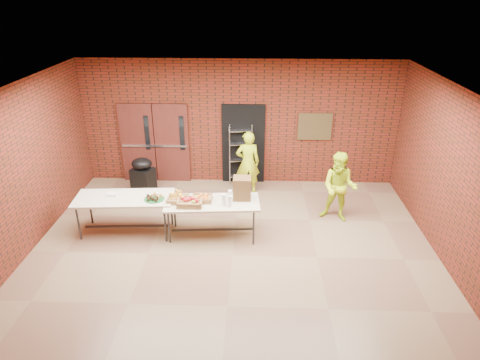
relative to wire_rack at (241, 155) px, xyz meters
name	(u,v)px	position (x,y,z in m)	size (l,w,h in m)	color
room	(232,181)	(-0.04, -3.32, 0.80)	(8.08, 7.08, 3.28)	brown
double_doors	(155,143)	(-2.23, 0.12, 0.25)	(1.78, 0.12, 2.10)	#491C15
dark_doorway	(243,144)	(0.06, 0.14, 0.25)	(1.10, 0.06, 2.10)	black
bronze_plaque	(315,127)	(1.86, 0.13, 0.75)	(0.85, 0.04, 0.70)	#45361B
wire_rack	(241,155)	(0.00, 0.00, 0.00)	(0.59, 0.20, 1.60)	#B8B7BE
table_left	(124,200)	(-2.31, -2.52, -0.04)	(2.06, 0.97, 0.83)	beige
table_right	(212,205)	(-0.49, -2.58, -0.08)	(1.97, 0.94, 0.79)	beige
basket_bananas	(178,199)	(-1.18, -2.61, 0.05)	(0.42, 0.33, 0.13)	#9E6C3F
basket_oranges	(202,198)	(-0.70, -2.54, 0.05)	(0.41, 0.32, 0.13)	#9E6C3F
basket_apples	(190,202)	(-0.91, -2.74, 0.06)	(0.49, 0.38, 0.15)	#9E6C3F
muffin_tray	(154,197)	(-1.67, -2.59, 0.07)	(0.41, 0.41, 0.10)	#155022
napkin_box	(112,195)	(-2.57, -2.48, 0.06)	(0.19, 0.13, 0.06)	white
coffee_dispenser	(242,188)	(0.12, -2.41, 0.22)	(0.36, 0.32, 0.47)	brown
cup_stack_front	(224,200)	(-0.23, -2.74, 0.12)	(0.08, 0.08, 0.25)	white
cup_stack_mid	(230,201)	(-0.11, -2.77, 0.11)	(0.08, 0.08, 0.24)	white
cup_stack_back	(230,196)	(-0.12, -2.57, 0.12)	(0.09, 0.09, 0.26)	white
covered_grill	(143,176)	(-2.42, -0.65, -0.33)	(0.63, 0.58, 0.94)	black
volunteer_woman	(248,163)	(0.19, -0.50, 0.00)	(0.58, 0.38, 1.60)	#C0DD18
volunteer_man	(339,187)	(2.22, -1.81, -0.01)	(0.77, 0.60, 1.59)	#C0DD18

